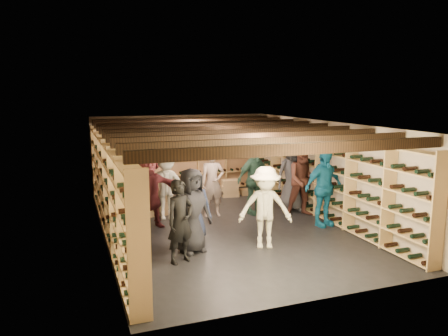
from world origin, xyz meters
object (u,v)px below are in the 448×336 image
at_px(person_0, 192,211).
at_px(crate_stack_right, 230,188).
at_px(crate_loose, 249,192).
at_px(person_12, 293,175).
at_px(person_7, 212,183).
at_px(person_4, 324,188).
at_px(person_10, 254,180).
at_px(person_6, 193,205).
at_px(crate_stack_left, 157,202).
at_px(person_3, 265,207).
at_px(person_1, 180,221).
at_px(person_5, 149,190).
at_px(person_8, 304,180).
at_px(person_9, 166,185).

bearing_deg(person_0, crate_stack_right, 41.35).
bearing_deg(crate_loose, person_12, -78.73).
height_order(crate_stack_right, person_0, person_0).
bearing_deg(person_7, crate_loose, 48.25).
bearing_deg(crate_loose, person_4, -83.38).
bearing_deg(person_10, crate_loose, 52.90).
bearing_deg(person_6, person_7, 63.24).
distance_m(crate_stack_left, person_10, 2.54).
xyz_separation_m(crate_stack_right, person_6, (-2.13, -3.46, 0.52)).
bearing_deg(person_3, person_1, -154.36).
distance_m(crate_loose, person_12, 2.25).
xyz_separation_m(crate_stack_right, person_7, (-1.15, -1.80, 0.60)).
relative_size(person_5, person_8, 0.97).
bearing_deg(person_5, person_10, 5.38).
relative_size(person_10, person_12, 0.95).
distance_m(crate_stack_right, person_4, 3.67).
xyz_separation_m(person_1, person_12, (3.70, 2.50, 0.17)).
bearing_deg(person_4, person_3, -165.11).
distance_m(crate_stack_left, person_5, 1.16).
bearing_deg(person_8, person_3, -123.26).
relative_size(crate_stack_left, person_5, 0.38).
xyz_separation_m(person_3, person_9, (-1.43, 2.66, 0.02)).
bearing_deg(person_8, person_10, 165.93).
bearing_deg(person_4, person_12, 80.52).
bearing_deg(person_10, person_7, 153.75).
relative_size(crate_loose, person_8, 0.27).
bearing_deg(crate_stack_right, person_0, -119.80).
height_order(crate_loose, person_0, person_0).
bearing_deg(crate_stack_right, person_12, -62.72).
xyz_separation_m(crate_stack_left, person_5, (-0.37, -0.95, 0.55)).
bearing_deg(person_5, person_8, -4.71).
xyz_separation_m(crate_stack_right, person_12, (1.03, -2.00, 0.69)).
relative_size(person_3, person_6, 1.07).
bearing_deg(person_5, crate_stack_left, 69.52).
relative_size(person_4, person_6, 1.18).
relative_size(person_6, person_7, 0.91).
xyz_separation_m(crate_stack_right, person_1, (-2.67, -4.50, 0.52)).
height_order(crate_stack_left, person_8, person_8).
bearing_deg(crate_stack_left, person_9, -70.01).
relative_size(person_1, person_5, 0.87).
distance_m(person_4, person_10, 1.87).
bearing_deg(person_8, crate_stack_right, 125.82).
xyz_separation_m(person_5, person_10, (2.74, 0.23, 0.01)).
bearing_deg(person_12, person_8, -85.37).
distance_m(crate_stack_right, person_5, 3.63).
bearing_deg(person_6, crate_stack_right, 62.24).
bearing_deg(person_10, crate_stack_right, 70.09).
height_order(person_4, person_8, person_8).
bearing_deg(person_1, person_10, 21.45).
bearing_deg(person_0, person_12, 12.70).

